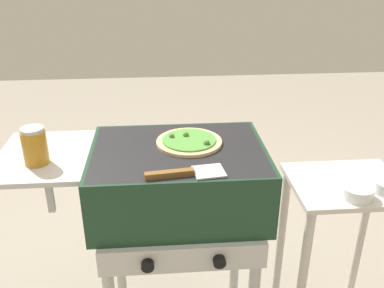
% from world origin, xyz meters
% --- Properties ---
extents(grill, '(0.96, 0.53, 0.90)m').
position_xyz_m(grill, '(-0.01, -0.00, 0.76)').
color(grill, '#193823').
rests_on(grill, ground_plane).
extents(pizza_veggie, '(0.24, 0.24, 0.03)m').
position_xyz_m(pizza_veggie, '(0.04, 0.05, 0.91)').
color(pizza_veggie, '#E0C17F').
rests_on(pizza_veggie, grill).
extents(sauce_jar, '(0.08, 0.08, 0.13)m').
position_xyz_m(sauce_jar, '(-0.48, -0.07, 0.96)').
color(sauce_jar, '#B77A1E').
rests_on(sauce_jar, grill).
extents(spatula, '(0.27, 0.10, 0.02)m').
position_xyz_m(spatula, '(0.01, -0.19, 0.91)').
color(spatula, '#B7BABF').
rests_on(spatula, grill).
extents(prep_table, '(0.44, 0.36, 0.73)m').
position_xyz_m(prep_table, '(0.66, 0.00, 0.53)').
color(prep_table, beige).
rests_on(prep_table, ground_plane).
extents(topping_bowl_far, '(0.12, 0.12, 0.04)m').
position_xyz_m(topping_bowl_far, '(0.65, -0.11, 0.75)').
color(topping_bowl_far, silver).
rests_on(topping_bowl_far, prep_table).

